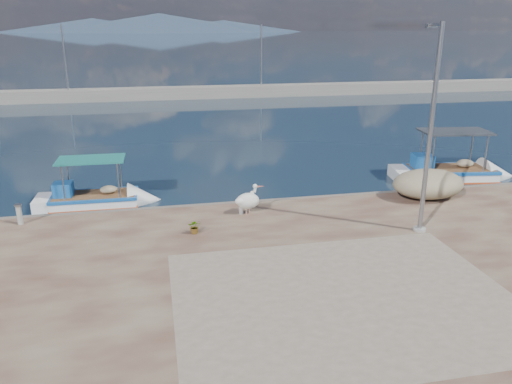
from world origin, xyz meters
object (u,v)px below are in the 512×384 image
at_px(pelican, 248,200).
at_px(lamp_post, 429,139).
at_px(boat_right, 449,174).
at_px(boat_left, 94,201).
at_px(bollard_near, 241,204).

distance_m(pelican, lamp_post, 6.86).
bearing_deg(lamp_post, boat_right, 51.67).
bearing_deg(pelican, boat_right, 2.83).
relative_size(boat_left, boat_right, 0.81).
height_order(boat_right, bollard_near, boat_right).
height_order(pelican, bollard_near, pelican).
distance_m(boat_left, bollard_near, 6.89).
height_order(lamp_post, bollard_near, lamp_post).
bearing_deg(boat_left, lamp_post, -28.12).
xyz_separation_m(boat_left, bollard_near, (5.83, -3.61, 0.69)).
bearing_deg(boat_right, bollard_near, -151.90).
bearing_deg(bollard_near, lamp_post, -25.97).
bearing_deg(pelican, boat_left, 131.64).
relative_size(boat_right, bollard_near, 8.85).
xyz_separation_m(boat_left, boat_right, (17.18, 0.45, 0.04)).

